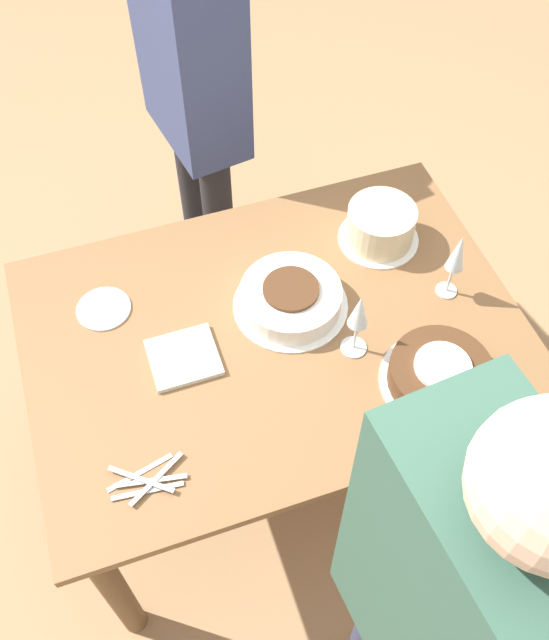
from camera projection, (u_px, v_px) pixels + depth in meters
ground_plane at (274, 452)px, 2.55m from camera, size 12.00×12.00×0.00m
dining_table at (274, 354)px, 2.03m from camera, size 1.34×0.96×0.76m
cake_center_white at (291, 298)px, 1.95m from camera, size 0.32×0.32×0.08m
cake_front_chocolate at (440, 375)px, 1.81m from camera, size 0.30×0.30×0.08m
cake_back_decorated at (380, 226)px, 2.08m from camera, size 0.24×0.24×0.12m
wine_glass_near at (457, 255)px, 1.88m from camera, size 0.06×0.06×0.23m
wine_glass_far at (359, 314)px, 1.77m from camera, size 0.07×0.07×0.22m
dessert_plate_left at (104, 309)px, 1.97m from camera, size 0.15×0.15×0.01m
fork_pile at (147, 480)px, 1.67m from camera, size 0.19×0.12×0.01m
napkin_stack at (184, 357)px, 1.87m from camera, size 0.18×0.16×0.02m
person_cutting at (446, 618)px, 1.23m from camera, size 0.25×0.42×1.73m
person_watching at (194, 88)px, 2.26m from camera, size 0.28×0.43×1.56m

